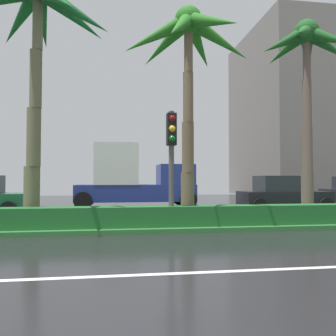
% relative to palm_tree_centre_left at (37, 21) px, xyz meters
% --- Properties ---
extents(ground_plane, '(90.00, 42.00, 0.10)m').
position_rel_palm_tree_centre_left_xyz_m(ground_plane, '(2.03, 1.72, -6.47)').
color(ground_plane, black).
extents(near_lane_divider_stripe, '(81.00, 0.14, 0.01)m').
position_rel_palm_tree_centre_left_xyz_m(near_lane_divider_stripe, '(2.03, -5.28, -6.42)').
color(near_lane_divider_stripe, white).
rests_on(near_lane_divider_stripe, ground_plane).
extents(median_strip, '(85.50, 4.00, 0.15)m').
position_rel_palm_tree_centre_left_xyz_m(median_strip, '(2.03, 0.72, -6.35)').
color(median_strip, '#2D6B33').
rests_on(median_strip, ground_plane).
extents(median_hedge, '(76.50, 0.70, 0.60)m').
position_rel_palm_tree_centre_left_xyz_m(median_hedge, '(2.03, -0.68, -5.97)').
color(median_hedge, '#1E6028').
rests_on(median_hedge, median_strip).
extents(palm_tree_centre_left, '(4.79, 4.85, 7.74)m').
position_rel_palm_tree_centre_left_xyz_m(palm_tree_centre_left, '(0.00, 0.00, 0.00)').
color(palm_tree_centre_left, '#666547').
rests_on(palm_tree_centre_left, median_strip).
extents(palm_tree_centre, '(4.45, 4.27, 7.09)m').
position_rel_palm_tree_centre_left_xyz_m(palm_tree_centre, '(4.76, -0.01, -0.60)').
color(palm_tree_centre, brown).
rests_on(palm_tree_centre, median_strip).
extents(palm_tree_centre_right, '(3.51, 3.35, 7.21)m').
position_rel_palm_tree_centre_left_xyz_m(palm_tree_centre_right, '(9.26, 0.56, -0.47)').
color(palm_tree_centre_right, brown).
rests_on(palm_tree_centre_right, median_strip).
extents(traffic_signal_median_right, '(0.28, 0.43, 3.46)m').
position_rel_palm_tree_centre_left_xyz_m(traffic_signal_median_right, '(4.08, -0.78, -3.89)').
color(traffic_signal_median_right, '#4C4C47').
rests_on(traffic_signal_median_right, median_strip).
extents(box_truck_lead, '(6.40, 2.64, 3.46)m').
position_rel_palm_tree_centre_left_xyz_m(box_truck_lead, '(3.41, 8.01, -4.88)').
color(box_truck_lead, navy).
rests_on(box_truck_lead, ground_plane).
extents(car_in_traffic_second, '(4.30, 2.02, 1.72)m').
position_rel_palm_tree_centre_left_xyz_m(car_in_traffic_second, '(10.54, 4.96, -5.60)').
color(car_in_traffic_second, black).
rests_on(car_in_traffic_second, ground_plane).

